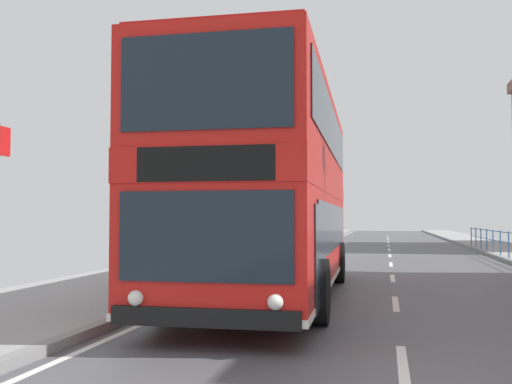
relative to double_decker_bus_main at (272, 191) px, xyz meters
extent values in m
cube|color=silver|center=(2.52, -5.03, -2.25)|extent=(0.12, 2.00, 0.00)
cube|color=silver|center=(2.52, -0.23, -2.25)|extent=(0.12, 2.00, 0.00)
cube|color=silver|center=(2.52, 4.57, -2.25)|extent=(0.12, 2.00, 0.00)
cube|color=silver|center=(2.52, 9.37, -2.25)|extent=(0.12, 2.00, 0.00)
cube|color=silver|center=(2.52, 14.17, -2.25)|extent=(0.12, 2.00, 0.00)
cube|color=silver|center=(2.52, 18.97, -2.25)|extent=(0.12, 2.00, 0.00)
cube|color=silver|center=(2.52, 23.77, -2.25)|extent=(0.12, 2.00, 0.00)
cube|color=silver|center=(2.52, 28.57, -2.25)|extent=(0.12, 2.00, 0.00)
cube|color=silver|center=(2.52, 33.37, -2.25)|extent=(0.12, 2.00, 0.00)
cube|color=silver|center=(2.52, 38.17, -2.25)|extent=(0.12, 2.00, 0.00)
cube|color=silver|center=(2.52, 42.97, -2.25)|extent=(0.12, 2.00, 0.00)
cube|color=red|center=(0.00, 0.01, -1.01)|extent=(2.85, 10.16, 1.78)
cube|color=red|center=(0.00, 0.01, 0.11)|extent=(2.86, 10.21, 0.46)
cube|color=red|center=(0.00, 0.01, 1.15)|extent=(2.85, 10.16, 1.62)
cube|color=#A91511|center=(0.00, 0.01, 2.00)|extent=(2.76, 9.86, 0.08)
cube|color=#19232D|center=(0.14, -5.05, -0.80)|extent=(2.25, 0.09, 1.14)
cube|color=black|center=(0.14, -5.05, 0.11)|extent=(1.79, 0.08, 0.45)
cube|color=#19232D|center=(0.14, -5.05, 1.15)|extent=(2.25, 0.09, 1.23)
cube|color=black|center=(0.14, -5.05, -1.80)|extent=(2.43, 0.15, 0.24)
cube|color=white|center=(0.00, 0.01, -1.84)|extent=(2.87, 10.21, 0.10)
cube|color=#19232D|center=(1.28, 0.30, -0.76)|extent=(0.25, 7.87, 0.92)
cube|color=#19232D|center=(1.29, 0.05, 1.23)|extent=(0.28, 9.08, 0.97)
cube|color=#19232D|center=(-1.30, 0.23, -0.76)|extent=(0.25, 7.87, 0.92)
cube|color=#19232D|center=(-1.29, -0.03, 1.23)|extent=(0.28, 9.08, 0.97)
sphere|color=white|center=(1.04, -5.04, -1.58)|extent=(0.21, 0.21, 0.20)
sphere|color=white|center=(-0.75, -5.09, -1.58)|extent=(0.21, 0.21, 0.20)
cube|color=#19232D|center=(1.40, -3.65, -1.14)|extent=(0.05, 0.90, 1.53)
cylinder|color=black|center=(1.31, -2.80, -1.73)|extent=(0.33, 1.05, 1.04)
cylinder|color=black|center=(-1.15, -2.87, -1.73)|extent=(0.33, 1.05, 1.04)
cylinder|color=black|center=(1.14, 3.19, -1.73)|extent=(0.33, 1.05, 1.04)
cylinder|color=black|center=(-1.32, 3.12, -1.73)|extent=(0.33, 1.05, 1.04)
cylinder|color=#386BA8|center=(6.97, 11.80, -1.60)|extent=(0.05, 0.05, 1.02)
cylinder|color=#386BA8|center=(6.97, 13.44, -1.60)|extent=(0.05, 0.05, 1.02)
cylinder|color=#386BA8|center=(6.97, 15.08, -1.60)|extent=(0.05, 0.05, 1.02)
cylinder|color=#386BA8|center=(6.97, 16.71, -1.60)|extent=(0.05, 0.05, 1.02)
cylinder|color=#386BA8|center=(6.97, 18.35, -1.60)|extent=(0.05, 0.05, 1.02)
cylinder|color=#386BA8|center=(6.97, 19.99, -1.60)|extent=(0.05, 0.05, 1.02)
cylinder|color=#386BA8|center=(6.97, 21.63, -1.60)|extent=(0.05, 0.05, 1.02)
camera|label=1|loc=(2.34, -11.81, -0.57)|focal=39.98mm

